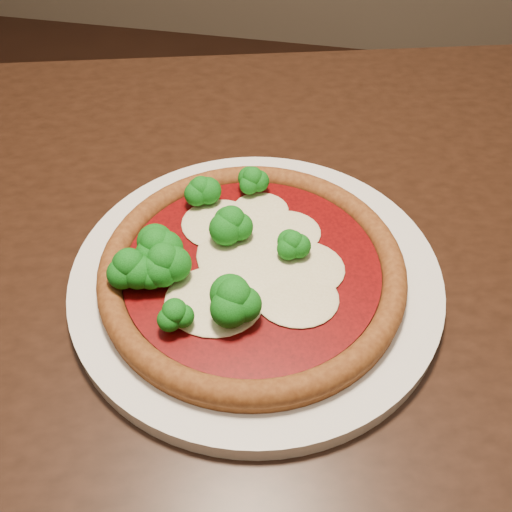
# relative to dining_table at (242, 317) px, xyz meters

# --- Properties ---
(dining_table) EXTENTS (1.44, 1.14, 0.75)m
(dining_table) POSITION_rel_dining_table_xyz_m (0.00, 0.00, 0.00)
(dining_table) COLOR black
(dining_table) RESTS_ON floor
(plate) EXTENTS (0.35, 0.35, 0.02)m
(plate) POSITION_rel_dining_table_xyz_m (0.02, -0.02, 0.10)
(plate) COLOR silver
(plate) RESTS_ON dining_table
(pizza) EXTENTS (0.29, 0.29, 0.06)m
(pizza) POSITION_rel_dining_table_xyz_m (0.01, -0.03, 0.13)
(pizza) COLOR brown
(pizza) RESTS_ON plate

